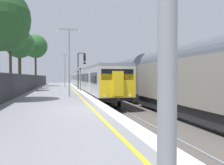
{
  "coord_description": "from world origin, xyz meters",
  "views": [
    {
      "loc": [
        -1.97,
        -12.07,
        1.66
      ],
      "look_at": [
        1.49,
        3.47,
        1.27
      ],
      "focal_mm": 37.56,
      "sensor_mm": 36.0,
      "label": 1
    }
  ],
  "objects_px": {
    "platform_lamp_mid": "(69,56)",
    "background_tree_centre": "(19,45)",
    "speed_limit_sign": "(80,75)",
    "platform_lamp_far": "(65,67)",
    "background_tree_right": "(36,47)",
    "freight_train_adjacent_track": "(148,77)",
    "background_tree_back": "(10,35)",
    "commuter_train_at_platform": "(86,79)",
    "signal_gantry": "(80,66)"
  },
  "relations": [
    {
      "from": "platform_lamp_mid",
      "to": "background_tree_centre",
      "type": "relative_size",
      "value": 0.69
    },
    {
      "from": "speed_limit_sign",
      "to": "platform_lamp_mid",
      "type": "height_order",
      "value": "platform_lamp_mid"
    },
    {
      "from": "platform_lamp_far",
      "to": "background_tree_centre",
      "type": "height_order",
      "value": "background_tree_centre"
    },
    {
      "from": "background_tree_right",
      "to": "background_tree_centre",
      "type": "bearing_deg",
      "value": -99.36
    },
    {
      "from": "freight_train_adjacent_track",
      "to": "background_tree_back",
      "type": "distance_m",
      "value": 16.31
    },
    {
      "from": "background_tree_centre",
      "to": "commuter_train_at_platform",
      "type": "bearing_deg",
      "value": 15.92
    },
    {
      "from": "platform_lamp_mid",
      "to": "platform_lamp_far",
      "type": "height_order",
      "value": "platform_lamp_mid"
    },
    {
      "from": "commuter_train_at_platform",
      "to": "platform_lamp_far",
      "type": "xyz_separation_m",
      "value": [
        -3.31,
        0.83,
        1.88
      ]
    },
    {
      "from": "platform_lamp_far",
      "to": "platform_lamp_mid",
      "type": "bearing_deg",
      "value": -90.0
    },
    {
      "from": "freight_train_adjacent_track",
      "to": "background_tree_right",
      "type": "height_order",
      "value": "background_tree_right"
    },
    {
      "from": "signal_gantry",
      "to": "platform_lamp_mid",
      "type": "bearing_deg",
      "value": -99.41
    },
    {
      "from": "commuter_train_at_platform",
      "to": "background_tree_back",
      "type": "xyz_separation_m",
      "value": [
        -9.53,
        -8.74,
        5.12
      ]
    },
    {
      "from": "freight_train_adjacent_track",
      "to": "background_tree_centre",
      "type": "relative_size",
      "value": 3.13
    },
    {
      "from": "signal_gantry",
      "to": "platform_lamp_mid",
      "type": "height_order",
      "value": "platform_lamp_mid"
    },
    {
      "from": "platform_lamp_far",
      "to": "background_tree_centre",
      "type": "distance_m",
      "value": 7.7
    },
    {
      "from": "platform_lamp_mid",
      "to": "background_tree_back",
      "type": "xyz_separation_m",
      "value": [
        -6.21,
        8.64,
        3.04
      ]
    },
    {
      "from": "freight_train_adjacent_track",
      "to": "background_tree_right",
      "type": "xyz_separation_m",
      "value": [
        -12.13,
        22.22,
        5.21
      ]
    },
    {
      "from": "platform_lamp_far",
      "to": "background_tree_back",
      "type": "bearing_deg",
      "value": -122.99
    },
    {
      "from": "freight_train_adjacent_track",
      "to": "background_tree_centre",
      "type": "height_order",
      "value": "background_tree_centre"
    },
    {
      "from": "freight_train_adjacent_track",
      "to": "background_tree_back",
      "type": "xyz_separation_m",
      "value": [
        -13.53,
        7.78,
        4.74
      ]
    },
    {
      "from": "speed_limit_sign",
      "to": "platform_lamp_far",
      "type": "bearing_deg",
      "value": 97.2
    },
    {
      "from": "platform_lamp_mid",
      "to": "background_tree_centre",
      "type": "height_order",
      "value": "background_tree_centre"
    },
    {
      "from": "freight_train_adjacent_track",
      "to": "background_tree_centre",
      "type": "distance_m",
      "value": 19.81
    },
    {
      "from": "commuter_train_at_platform",
      "to": "platform_lamp_mid",
      "type": "height_order",
      "value": "platform_lamp_mid"
    },
    {
      "from": "background_tree_centre",
      "to": "background_tree_right",
      "type": "relative_size",
      "value": 0.91
    },
    {
      "from": "platform_lamp_mid",
      "to": "platform_lamp_far",
      "type": "bearing_deg",
      "value": 90.0
    },
    {
      "from": "speed_limit_sign",
      "to": "platform_lamp_far",
      "type": "xyz_separation_m",
      "value": [
        -1.47,
        11.62,
        1.34
      ]
    },
    {
      "from": "signal_gantry",
      "to": "platform_lamp_far",
      "type": "height_order",
      "value": "platform_lamp_far"
    },
    {
      "from": "commuter_train_at_platform",
      "to": "platform_lamp_far",
      "type": "relative_size",
      "value": 7.91
    },
    {
      "from": "speed_limit_sign",
      "to": "background_tree_right",
      "type": "xyz_separation_m",
      "value": [
        -6.28,
        16.48,
        5.04
      ]
    },
    {
      "from": "platform_lamp_mid",
      "to": "background_tree_right",
      "type": "height_order",
      "value": "background_tree_right"
    },
    {
      "from": "background_tree_centre",
      "to": "background_tree_back",
      "type": "bearing_deg",
      "value": -90.18
    },
    {
      "from": "platform_lamp_far",
      "to": "commuter_train_at_platform",
      "type": "bearing_deg",
      "value": -14.14
    },
    {
      "from": "platform_lamp_mid",
      "to": "speed_limit_sign",
      "type": "bearing_deg",
      "value": 77.45
    },
    {
      "from": "platform_lamp_far",
      "to": "background_tree_right",
      "type": "height_order",
      "value": "background_tree_right"
    },
    {
      "from": "platform_lamp_far",
      "to": "background_tree_right",
      "type": "distance_m",
      "value": 7.78
    },
    {
      "from": "signal_gantry",
      "to": "background_tree_back",
      "type": "bearing_deg",
      "value": -162.74
    },
    {
      "from": "signal_gantry",
      "to": "freight_train_adjacent_track",
      "type": "bearing_deg",
      "value": -62.0
    },
    {
      "from": "signal_gantry",
      "to": "background_tree_right",
      "type": "height_order",
      "value": "background_tree_right"
    },
    {
      "from": "commuter_train_at_platform",
      "to": "background_tree_back",
      "type": "relative_size",
      "value": 4.86
    },
    {
      "from": "background_tree_centre",
      "to": "background_tree_back",
      "type": "xyz_separation_m",
      "value": [
        -0.02,
        -6.02,
        0.36
      ]
    },
    {
      "from": "commuter_train_at_platform",
      "to": "freight_train_adjacent_track",
      "type": "distance_m",
      "value": 17.0
    },
    {
      "from": "signal_gantry",
      "to": "platform_lamp_far",
      "type": "xyz_separation_m",
      "value": [
        -1.85,
        7.07,
        0.14
      ]
    },
    {
      "from": "commuter_train_at_platform",
      "to": "speed_limit_sign",
      "type": "bearing_deg",
      "value": -99.71
    },
    {
      "from": "freight_train_adjacent_track",
      "to": "speed_limit_sign",
      "type": "height_order",
      "value": "freight_train_adjacent_track"
    },
    {
      "from": "platform_lamp_mid",
      "to": "background_tree_back",
      "type": "relative_size",
      "value": 0.66
    },
    {
      "from": "commuter_train_at_platform",
      "to": "freight_train_adjacent_track",
      "type": "bearing_deg",
      "value": -76.37
    },
    {
      "from": "background_tree_back",
      "to": "freight_train_adjacent_track",
      "type": "bearing_deg",
      "value": -29.91
    },
    {
      "from": "platform_lamp_far",
      "to": "background_tree_centre",
      "type": "xyz_separation_m",
      "value": [
        -6.19,
        -3.55,
        2.88
      ]
    },
    {
      "from": "freight_train_adjacent_track",
      "to": "background_tree_back",
      "type": "bearing_deg",
      "value": 150.09
    }
  ]
}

